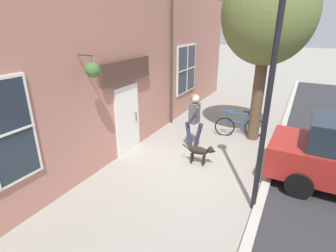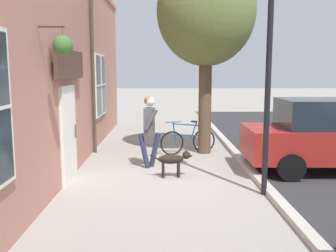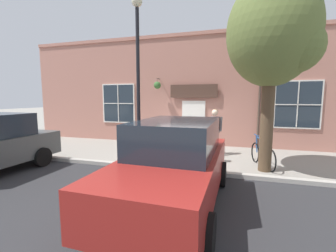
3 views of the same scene
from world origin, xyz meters
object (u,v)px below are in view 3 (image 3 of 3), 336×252
dog_on_leash (189,146)px  street_lamp (138,60)px  pedestrian_walking (215,127)px  parked_car_mid_block (175,163)px  street_tree_by_curb (274,35)px  leaning_bicycle (263,155)px

dog_on_leash → street_lamp: size_ratio=0.19×
pedestrian_walking → parked_car_mid_block: pedestrian_walking is taller
pedestrian_walking → street_lamp: bearing=-43.1°
street_lamp → street_tree_by_curb: bearing=100.3°
dog_on_leash → street_lamp: street_lamp is taller
dog_on_leash → street_tree_by_curb: street_tree_by_curb is taller
pedestrian_walking → leaning_bicycle: bearing=56.6°
parked_car_mid_block → leaning_bicycle: bearing=148.2°
street_tree_by_curb → leaning_bicycle: (-0.53, -0.08, -3.60)m
street_tree_by_curb → street_lamp: street_tree_by_curb is taller
street_lamp → parked_car_mid_block: bearing=39.2°
street_tree_by_curb → dog_on_leash: bearing=-111.6°
dog_on_leash → leaning_bicycle: (0.51, 2.55, -0.03)m
street_tree_by_curb → parked_car_mid_block: 4.72m
street_lamp → pedestrian_walking: bearing=136.9°
dog_on_leash → parked_car_mid_block: 3.92m
dog_on_leash → parked_car_mid_block: size_ratio=0.23×
parked_car_mid_block → street_lamp: (-2.13, -1.74, 2.50)m
street_tree_by_curb → leaning_bicycle: bearing=-171.6°
pedestrian_walking → parked_car_mid_block: bearing=-5.6°
street_tree_by_curb → street_lamp: bearing=-79.7°
leaning_bicycle → street_lamp: street_lamp is taller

